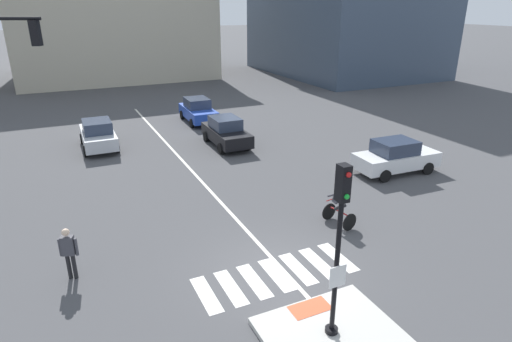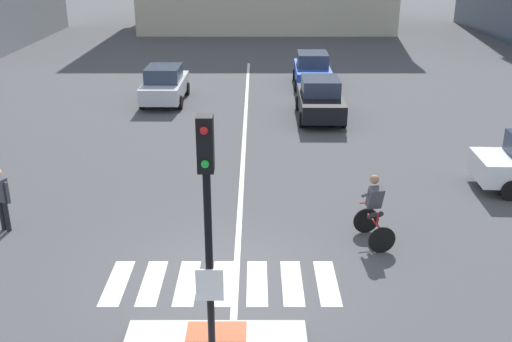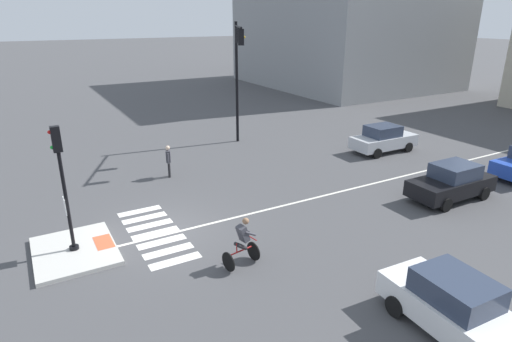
{
  "view_description": "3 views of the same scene",
  "coord_description": "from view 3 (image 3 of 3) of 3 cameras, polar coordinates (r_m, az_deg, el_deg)",
  "views": [
    {
      "loc": [
        -5.28,
        -9.93,
        7.7
      ],
      "look_at": [
        1.39,
        4.2,
        1.61
      ],
      "focal_mm": 30.19,
      "sensor_mm": 36.0,
      "label": 1
    },
    {
      "loc": [
        0.73,
        -11.12,
        6.86
      ],
      "look_at": [
        0.77,
        2.83,
        1.39
      ],
      "focal_mm": 41.41,
      "sensor_mm": 36.0,
      "label": 2
    },
    {
      "loc": [
        14.5,
        -4.0,
        7.82
      ],
      "look_at": [
        -0.88,
        4.71,
        1.37
      ],
      "focal_mm": 29.94,
      "sensor_mm": 36.0,
      "label": 3
    }
  ],
  "objects": [
    {
      "name": "crosswalk_stripe_a",
      "position": [
        18.88,
        -15.28,
        -5.19
      ],
      "size": [
        0.44,
        1.8,
        0.01
      ],
      "primitive_type": "cube",
      "color": "silver",
      "rests_on": "ground"
    },
    {
      "name": "cyclist",
      "position": [
        14.15,
        -1.8,
        -9.38
      ],
      "size": [
        0.84,
        1.19,
        1.68
      ],
      "color": "black",
      "rests_on": "ground"
    },
    {
      "name": "crosswalk_stripe_d",
      "position": [
        16.91,
        -13.27,
        -8.09
      ],
      "size": [
        0.44,
        1.8,
        0.01
      ],
      "primitive_type": "cube",
      "color": "silver",
      "rests_on": "ground"
    },
    {
      "name": "building_corner_left",
      "position": [
        53.4,
        11.81,
        19.68
      ],
      "size": [
        22.36,
        18.7,
        15.65
      ],
      "color": "gray",
      "rests_on": "ground"
    },
    {
      "name": "car_black_eastbound_far",
      "position": [
        21.04,
        24.69,
        -1.34
      ],
      "size": [
        1.88,
        4.12,
        1.64
      ],
      "color": "black",
      "rests_on": "ground"
    },
    {
      "name": "ground_plane",
      "position": [
        16.96,
        -12.6,
        -7.96
      ],
      "size": [
        300.0,
        300.0,
        0.0
      ],
      "primitive_type": "plane",
      "color": "#474749"
    },
    {
      "name": "car_white_cross_right",
      "position": [
        12.52,
        25.25,
        -16.22
      ],
      "size": [
        4.17,
        1.98,
        1.64
      ],
      "color": "white",
      "rests_on": "ground"
    },
    {
      "name": "crosswalk_stripe_g",
      "position": [
        15.02,
        -10.71,
        -11.73
      ],
      "size": [
        0.44,
        1.8,
        0.01
      ],
      "primitive_type": "cube",
      "color": "silver",
      "rests_on": "ground"
    },
    {
      "name": "tactile_pad_front",
      "position": [
        16.51,
        -19.68,
        -8.91
      ],
      "size": [
        1.1,
        0.6,
        0.01
      ],
      "primitive_type": "cube",
      "color": "#DB5B38",
      "rests_on": "traffic_island"
    },
    {
      "name": "crosswalk_stripe_f",
      "position": [
        15.64,
        -11.64,
        -10.42
      ],
      "size": [
        0.44,
        1.8,
        0.01
      ],
      "primitive_type": "cube",
      "color": "silver",
      "rests_on": "ground"
    },
    {
      "name": "traffic_light_mast",
      "position": [
        25.97,
        -2.44,
        14.1
      ],
      "size": [
        4.62,
        2.19,
        7.5
      ],
      "color": "black",
      "rests_on": "ground"
    },
    {
      "name": "signal_pole",
      "position": [
        15.37,
        -24.45,
        -0.88
      ],
      "size": [
        0.44,
        0.38,
        4.4
      ],
      "color": "black",
      "rests_on": "traffic_island"
    },
    {
      "name": "crosswalk_stripe_c",
      "position": [
        17.56,
        -14.0,
        -7.05
      ],
      "size": [
        0.44,
        1.8,
        0.01
      ],
      "primitive_type": "cube",
      "color": "silver",
      "rests_on": "ground"
    },
    {
      "name": "crosswalk_stripe_e",
      "position": [
        16.27,
        -12.49,
        -9.21
      ],
      "size": [
        0.44,
        1.8,
        0.01
      ],
      "primitive_type": "cube",
      "color": "silver",
      "rests_on": "ground"
    },
    {
      "name": "pedestrian_at_curb_left",
      "position": [
        22.14,
        -11.62,
        1.62
      ],
      "size": [
        0.52,
        0.34,
        1.67
      ],
      "color": "black",
      "rests_on": "ground"
    },
    {
      "name": "traffic_island",
      "position": [
        16.47,
        -23.05,
        -9.79
      ],
      "size": [
        3.31,
        2.68,
        0.15
      ],
      "primitive_type": "cube",
      "color": "beige",
      "rests_on": "ground"
    },
    {
      "name": "lane_centre_line",
      "position": [
        21.43,
        14.0,
        -1.99
      ],
      "size": [
        0.14,
        28.0,
        0.01
      ],
      "primitive_type": "cube",
      "color": "silver",
      "rests_on": "ground"
    },
    {
      "name": "crosswalk_stripe_b",
      "position": [
        18.21,
        -14.66,
        -6.08
      ],
      "size": [
        0.44,
        1.8,
        0.01
      ],
      "primitive_type": "cube",
      "color": "silver",
      "rests_on": "ground"
    },
    {
      "name": "car_silver_westbound_distant",
      "position": [
        27.02,
        16.64,
        4.15
      ],
      "size": [
        1.88,
        4.12,
        1.64
      ],
      "color": "silver",
      "rests_on": "ground"
    }
  ]
}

